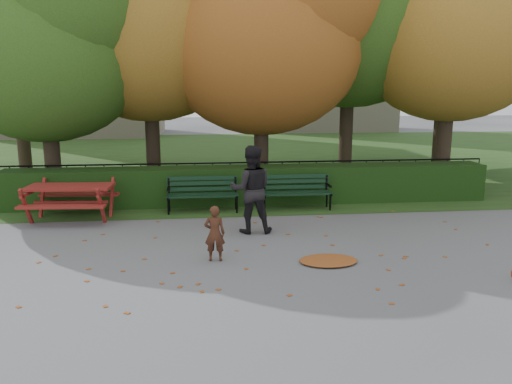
{
  "coord_description": "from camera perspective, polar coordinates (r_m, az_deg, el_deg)",
  "views": [
    {
      "loc": [
        -1.3,
        -8.73,
        3.1
      ],
      "look_at": [
        -0.21,
        1.2,
        1.0
      ],
      "focal_mm": 35.0,
      "sensor_mm": 36.0,
      "label": 1
    }
  ],
  "objects": [
    {
      "name": "bench_right",
      "position": [
        12.93,
        4.56,
        0.32
      ],
      "size": [
        1.8,
        0.57,
        0.88
      ],
      "color": "black",
      "rests_on": "ground"
    },
    {
      "name": "tree_b",
      "position": [
        15.69,
        -11.06,
        20.1
      ],
      "size": [
        6.72,
        6.4,
        8.79
      ],
      "color": "black",
      "rests_on": "ground"
    },
    {
      "name": "tree_a",
      "position": [
        14.9,
        -22.33,
        16.49
      ],
      "size": [
        5.88,
        5.6,
        7.48
      ],
      "color": "black",
      "rests_on": "ground"
    },
    {
      "name": "tree_c",
      "position": [
        14.95,
        2.09,
        18.49
      ],
      "size": [
        6.3,
        6.0,
        8.0
      ],
      "color": "black",
      "rests_on": "ground"
    },
    {
      "name": "leaf_pile",
      "position": [
        9.19,
        8.28,
        -7.74
      ],
      "size": [
        1.24,
        1.05,
        0.07
      ],
      "primitive_type": "ellipsoid",
      "rotation": [
        0.0,
        0.0,
        -0.34
      ],
      "color": "brown",
      "rests_on": "ground"
    },
    {
      "name": "tree_g",
      "position": [
        20.98,
        22.16,
        17.25
      ],
      "size": [
        6.3,
        6.0,
        8.55
      ],
      "color": "black",
      "rests_on": "ground"
    },
    {
      "name": "grass_strip",
      "position": [
        22.98,
        -2.98,
        4.11
      ],
      "size": [
        90.0,
        90.0,
        0.0
      ],
      "primitive_type": "plane",
      "color": "#233917",
      "rests_on": "ground"
    },
    {
      "name": "child",
      "position": [
        9.07,
        -4.74,
        -4.74
      ],
      "size": [
        0.4,
        0.28,
        1.03
      ],
      "primitive_type": "imported",
      "rotation": [
        0.0,
        0.0,
        3.06
      ],
      "color": "#442215",
      "rests_on": "ground"
    },
    {
      "name": "ground",
      "position": [
        9.36,
        2.1,
        -7.48
      ],
      "size": [
        90.0,
        90.0,
        0.0
      ],
      "primitive_type": "plane",
      "color": "slate",
      "rests_on": "ground"
    },
    {
      "name": "iron_fence",
      "position": [
        14.33,
        -0.96,
        1.56
      ],
      "size": [
        14.0,
        0.04,
        1.02
      ],
      "color": "black",
      "rests_on": "ground"
    },
    {
      "name": "picnic_table",
      "position": [
        12.57,
        -20.47,
        -0.12
      ],
      "size": [
        2.06,
        1.71,
        0.95
      ],
      "rotation": [
        0.0,
        0.0,
        -0.07
      ],
      "color": "maroon",
      "rests_on": "ground"
    },
    {
      "name": "bench_left",
      "position": [
        12.7,
        -6.13,
        0.08
      ],
      "size": [
        1.8,
        0.57,
        0.88
      ],
      "color": "black",
      "rests_on": "ground"
    },
    {
      "name": "hedge",
      "position": [
        13.55,
        -0.64,
        0.81
      ],
      "size": [
        13.0,
        0.9,
        1.0
      ],
      "primitive_type": "cube",
      "color": "black",
      "rests_on": "ground"
    },
    {
      "name": "building_left",
      "position": [
        35.85,
        -19.65,
        18.26
      ],
      "size": [
        10.0,
        7.0,
        15.0
      ],
      "primitive_type": "cube",
      "color": "#B8AB92",
      "rests_on": "ground"
    },
    {
      "name": "tree_e",
      "position": [
        16.6,
        23.07,
        17.83
      ],
      "size": [
        6.09,
        5.8,
        8.16
      ],
      "color": "black",
      "rests_on": "ground"
    },
    {
      "name": "adult",
      "position": [
        10.72,
        -0.56,
        0.3
      ],
      "size": [
        0.95,
        0.76,
        1.9
      ],
      "primitive_type": "imported",
      "rotation": [
        0.0,
        0.0,
        3.1
      ],
      "color": "black",
      "rests_on": "ground"
    },
    {
      "name": "building_right",
      "position": [
        38.0,
        8.24,
        16.13
      ],
      "size": [
        9.0,
        6.0,
        12.0
      ],
      "primitive_type": "cube",
      "color": "#B8AB92",
      "rests_on": "ground"
    },
    {
      "name": "leaf_scatter",
      "position": [
        9.64,
        1.84,
        -6.86
      ],
      "size": [
        9.0,
        5.7,
        0.01
      ],
      "primitive_type": null,
      "color": "brown",
      "rests_on": "ground"
    },
    {
      "name": "tree_f",
      "position": [
        19.07,
        -25.42,
        18.59
      ],
      "size": [
        6.93,
        6.6,
        9.19
      ],
      "color": "black",
      "rests_on": "ground"
    }
  ]
}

